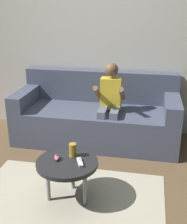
{
  "coord_description": "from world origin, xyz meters",
  "views": [
    {
      "loc": [
        0.73,
        -2.0,
        1.68
      ],
      "look_at": [
        0.19,
        0.78,
        0.61
      ],
      "focal_mm": 47.34,
      "sensor_mm": 36.0,
      "label": 1
    }
  ],
  "objects_px": {
    "nunchuk_pink": "(57,157)",
    "game_remote_white_near_edge": "(80,162)",
    "person_seated_on_couch": "(110,101)",
    "coffee_table": "(67,165)",
    "soda_can": "(73,150)",
    "couch": "(97,117)"
  },
  "relations": [
    {
      "from": "couch",
      "to": "game_remote_white_near_edge",
      "type": "xyz_separation_m",
      "value": [
        0.1,
        -1.3,
        0.1
      ]
    },
    {
      "from": "couch",
      "to": "person_seated_on_couch",
      "type": "xyz_separation_m",
      "value": [
        0.19,
        -0.18,
        0.28
      ]
    },
    {
      "from": "person_seated_on_couch",
      "to": "coffee_table",
      "type": "height_order",
      "value": "person_seated_on_couch"
    },
    {
      "from": "coffee_table",
      "to": "game_remote_white_near_edge",
      "type": "relative_size",
      "value": 3.75
    },
    {
      "from": "coffee_table",
      "to": "couch",
      "type": "bearing_deg",
      "value": 89.02
    },
    {
      "from": "person_seated_on_couch",
      "to": "coffee_table",
      "type": "xyz_separation_m",
      "value": [
        -0.21,
        -1.1,
        -0.23
      ]
    },
    {
      "from": "person_seated_on_couch",
      "to": "nunchuk_pink",
      "type": "relative_size",
      "value": 10.25
    },
    {
      "from": "couch",
      "to": "game_remote_white_near_edge",
      "type": "bearing_deg",
      "value": -85.76
    },
    {
      "from": "couch",
      "to": "game_remote_white_near_edge",
      "type": "height_order",
      "value": "couch"
    },
    {
      "from": "couch",
      "to": "soda_can",
      "type": "bearing_deg",
      "value": -89.73
    },
    {
      "from": "soda_can",
      "to": "game_remote_white_near_edge",
      "type": "bearing_deg",
      "value": -50.9
    },
    {
      "from": "couch",
      "to": "coffee_table",
      "type": "bearing_deg",
      "value": -90.98
    },
    {
      "from": "game_remote_white_near_edge",
      "to": "nunchuk_pink",
      "type": "distance_m",
      "value": 0.21
    },
    {
      "from": "person_seated_on_couch",
      "to": "nunchuk_pink",
      "type": "xyz_separation_m",
      "value": [
        -0.3,
        -1.09,
        -0.17
      ]
    },
    {
      "from": "coffee_table",
      "to": "person_seated_on_couch",
      "type": "bearing_deg",
      "value": 79.21
    },
    {
      "from": "couch",
      "to": "soda_can",
      "type": "relative_size",
      "value": 16.37
    },
    {
      "from": "soda_can",
      "to": "person_seated_on_couch",
      "type": "bearing_deg",
      "value": 79.78
    },
    {
      "from": "coffee_table",
      "to": "soda_can",
      "type": "distance_m",
      "value": 0.14
    },
    {
      "from": "person_seated_on_couch",
      "to": "game_remote_white_near_edge",
      "type": "xyz_separation_m",
      "value": [
        -0.09,
        -1.12,
        -0.18
      ]
    },
    {
      "from": "soda_can",
      "to": "couch",
      "type": "bearing_deg",
      "value": 90.27
    },
    {
      "from": "nunchuk_pink",
      "to": "game_remote_white_near_edge",
      "type": "bearing_deg",
      "value": -7.85
    },
    {
      "from": "couch",
      "to": "nunchuk_pink",
      "type": "relative_size",
      "value": 20.14
    }
  ]
}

